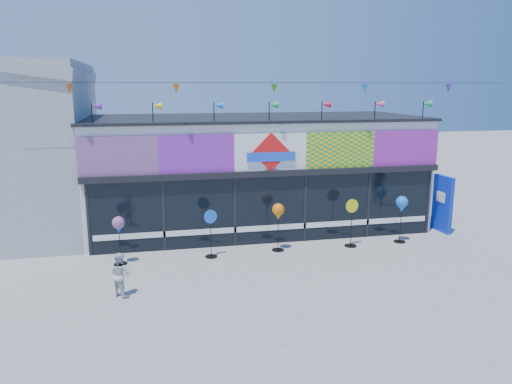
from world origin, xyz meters
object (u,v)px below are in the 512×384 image
object	(u,v)px
spinner_3	(351,222)
blue_sign	(442,204)
spinner_4	(402,205)
spinner_1	(211,232)
child	(120,274)
spinner_0	(119,226)
spinner_2	(278,213)

from	to	relation	value
spinner_3	blue_sign	bearing A→B (deg)	13.91
spinner_3	spinner_4	world-z (taller)	spinner_4
spinner_1	child	world-z (taller)	spinner_1
spinner_4	spinner_0	bearing A→B (deg)	-178.64
spinner_0	spinner_1	bearing A→B (deg)	1.27
spinner_0	spinner_3	world-z (taller)	spinner_3
spinner_1	spinner_3	size ratio (longest dim) A/B	0.94
spinner_0	spinner_1	xyz separation A→B (m)	(2.72, 0.06, -0.38)
spinner_0	spinner_2	distance (m)	4.91
blue_sign	spinner_2	world-z (taller)	blue_sign
child	spinner_1	bearing A→B (deg)	-92.21
blue_sign	spinner_2	distance (m)	6.44
spinner_3	child	world-z (taller)	spinner_3
spinner_0	spinner_4	xyz separation A→B (m)	(9.17, 0.22, 0.11)
blue_sign	spinner_3	size ratio (longest dim) A/B	1.28
spinner_2	child	distance (m)	5.48
blue_sign	spinner_1	bearing A→B (deg)	-176.06
spinner_0	spinner_1	distance (m)	2.74
spinner_1	spinner_3	bearing A→B (deg)	1.02
blue_sign	spinner_0	world-z (taller)	blue_sign
blue_sign	spinner_0	bearing A→B (deg)	-177.43
spinner_2	blue_sign	bearing A→B (deg)	7.84
spinner_0	spinner_2	size ratio (longest dim) A/B	0.94
spinner_3	spinner_2	bearing A→B (deg)	177.86
spinner_1	spinner_4	bearing A→B (deg)	1.40
spinner_0	spinner_4	bearing A→B (deg)	1.36
child	spinner_3	bearing A→B (deg)	-116.12
spinner_1	spinner_4	xyz separation A→B (m)	(6.46, 0.16, 0.49)
blue_sign	spinner_0	distance (m)	11.33
spinner_2	spinner_4	size ratio (longest dim) A/B	0.97
spinner_0	spinner_1	world-z (taller)	spinner_1
spinner_2	spinner_4	bearing A→B (deg)	-0.24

